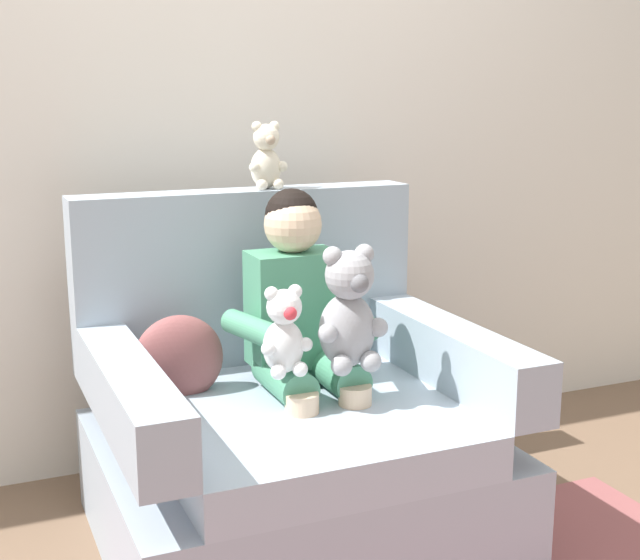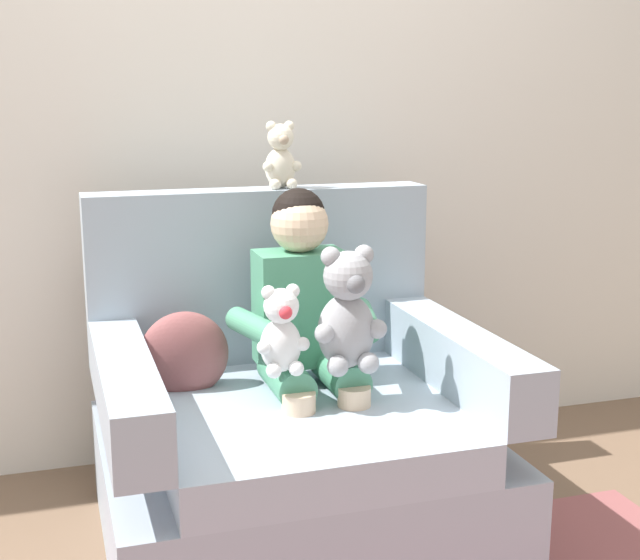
# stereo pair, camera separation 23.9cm
# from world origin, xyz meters

# --- Properties ---
(ground_plane) EXTENTS (8.00, 8.00, 0.00)m
(ground_plane) POSITION_xyz_m (0.00, 0.00, 0.00)
(ground_plane) COLOR brown
(back_wall) EXTENTS (6.00, 0.10, 2.60)m
(back_wall) POSITION_xyz_m (0.00, 0.76, 1.30)
(back_wall) COLOR silver
(back_wall) RESTS_ON ground
(armchair) EXTENTS (1.09, 0.97, 0.99)m
(armchair) POSITION_xyz_m (0.00, 0.05, 0.31)
(armchair) COLOR #9EADBC
(armchair) RESTS_ON ground
(seated_child) EXTENTS (0.45, 0.39, 0.82)m
(seated_child) POSITION_xyz_m (0.06, 0.08, 0.65)
(seated_child) COLOR #4C9370
(seated_child) RESTS_ON armchair
(plush_white) EXTENTS (0.15, 0.12, 0.24)m
(plush_white) POSITION_xyz_m (-0.06, -0.09, 0.66)
(plush_white) COLOR white
(plush_white) RESTS_ON armchair
(plush_grey) EXTENTS (0.20, 0.17, 0.34)m
(plush_grey) POSITION_xyz_m (0.12, -0.11, 0.70)
(plush_grey) COLOR #9E9EA3
(plush_grey) RESTS_ON armchair
(plush_cream_on_backrest) EXTENTS (0.13, 0.10, 0.21)m
(plush_cream_on_backrest) POSITION_xyz_m (0.07, 0.41, 1.08)
(plush_cream_on_backrest) COLOR silver
(plush_cream_on_backrest) RESTS_ON armchair
(throw_pillow) EXTENTS (0.27, 0.13, 0.26)m
(throw_pillow) POSITION_xyz_m (-0.29, 0.18, 0.54)
(throw_pillow) COLOR #8C4C4C
(throw_pillow) RESTS_ON armchair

